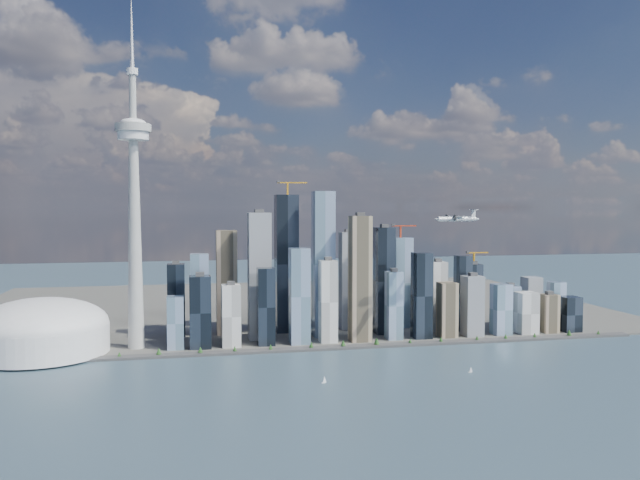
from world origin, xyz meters
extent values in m
plane|color=#2F4752|center=(0.00, 0.00, 0.00)|extent=(4000.00, 4000.00, 0.00)
cube|color=#383838|center=(0.00, 250.00, 2.00)|extent=(1100.00, 22.00, 4.00)
cube|color=#4C4C47|center=(0.00, 700.00, 1.50)|extent=(1400.00, 900.00, 3.00)
cylinder|color=#3F2D1E|center=(-476.67, 250.00, 5.20)|extent=(1.00, 1.00, 2.40)
cone|color=#1A4318|center=(-476.67, 250.00, 8.80)|extent=(7.20, 7.20, 8.00)
cylinder|color=#3F2D1E|center=(-390.00, 250.00, 5.20)|extent=(1.00, 1.00, 2.40)
cone|color=#1A4318|center=(-390.00, 250.00, 8.80)|extent=(7.20, 7.20, 8.00)
cylinder|color=#3F2D1E|center=(-303.33, 250.00, 5.20)|extent=(1.00, 1.00, 2.40)
cone|color=#1A4318|center=(-303.33, 250.00, 8.80)|extent=(7.20, 7.20, 8.00)
cylinder|color=#3F2D1E|center=(-216.67, 250.00, 5.20)|extent=(1.00, 1.00, 2.40)
cone|color=#1A4318|center=(-216.67, 250.00, 8.80)|extent=(7.20, 7.20, 8.00)
cylinder|color=#3F2D1E|center=(-130.00, 250.00, 5.20)|extent=(1.00, 1.00, 2.40)
cone|color=#1A4318|center=(-130.00, 250.00, 8.80)|extent=(7.20, 7.20, 8.00)
cylinder|color=#3F2D1E|center=(-43.33, 250.00, 5.20)|extent=(1.00, 1.00, 2.40)
cone|color=#1A4318|center=(-43.33, 250.00, 8.80)|extent=(7.20, 7.20, 8.00)
cylinder|color=#3F2D1E|center=(43.33, 250.00, 5.20)|extent=(1.00, 1.00, 2.40)
cone|color=#1A4318|center=(43.33, 250.00, 8.80)|extent=(7.20, 7.20, 8.00)
cylinder|color=#3F2D1E|center=(130.00, 250.00, 5.20)|extent=(1.00, 1.00, 2.40)
cone|color=#1A4318|center=(130.00, 250.00, 8.80)|extent=(7.20, 7.20, 8.00)
cylinder|color=#3F2D1E|center=(216.67, 250.00, 5.20)|extent=(1.00, 1.00, 2.40)
cone|color=#1A4318|center=(216.67, 250.00, 8.80)|extent=(7.20, 7.20, 8.00)
cylinder|color=#3F2D1E|center=(303.33, 250.00, 5.20)|extent=(1.00, 1.00, 2.40)
cone|color=#1A4318|center=(303.33, 250.00, 8.80)|extent=(7.20, 7.20, 8.00)
cylinder|color=#3F2D1E|center=(390.00, 250.00, 5.20)|extent=(1.00, 1.00, 2.40)
cone|color=#1A4318|center=(390.00, 250.00, 8.80)|extent=(7.20, 7.20, 8.00)
cylinder|color=#3F2D1E|center=(476.67, 250.00, 5.20)|extent=(1.00, 1.00, 2.40)
cone|color=#1A4318|center=(476.67, 250.00, 8.80)|extent=(7.20, 7.20, 8.00)
cube|color=black|center=(-200.00, 290.00, 61.28)|extent=(34.00, 34.00, 116.55)
cube|color=#7091A9|center=(-200.00, 340.00, 77.17)|extent=(30.00, 30.00, 148.34)
cube|color=silver|center=(-150.00, 290.00, 53.33)|extent=(30.00, 30.00, 100.66)
cube|color=tan|center=(-150.00, 395.00, 95.71)|extent=(36.00, 36.00, 185.43)
cube|color=slate|center=(-95.00, 340.00, 111.61)|extent=(38.00, 38.00, 217.22)
cube|color=black|center=(-95.00, 290.00, 66.58)|extent=(28.00, 28.00, 127.15)
cube|color=#7091A9|center=(-40.00, 290.00, 82.47)|extent=(32.00, 32.00, 158.94)
cube|color=black|center=(-40.00, 395.00, 127.50)|extent=(40.00, 40.00, 249.00)
cube|color=#7091A9|center=(15.00, 340.00, 130.15)|extent=(36.00, 36.00, 254.30)
cube|color=silver|center=(15.00, 290.00, 71.87)|extent=(28.00, 28.00, 137.75)
cube|color=tan|center=(70.00, 290.00, 108.96)|extent=(34.00, 34.00, 211.92)
cube|color=slate|center=(70.00, 395.00, 93.07)|extent=(30.00, 30.00, 180.13)
cube|color=black|center=(125.00, 340.00, 98.36)|extent=(32.00, 32.00, 190.73)
cube|color=#7091A9|center=(125.00, 290.00, 61.28)|extent=(26.00, 26.00, 116.55)
cube|color=black|center=(175.00, 290.00, 77.17)|extent=(30.00, 30.00, 148.34)
cube|color=#7091A9|center=(175.00, 395.00, 87.77)|extent=(34.00, 34.00, 169.53)
cube|color=silver|center=(225.00, 340.00, 66.58)|extent=(28.00, 28.00, 127.15)
cube|color=tan|center=(225.00, 290.00, 50.68)|extent=(30.00, 30.00, 95.36)
cube|color=slate|center=(275.00, 290.00, 55.98)|extent=(32.00, 32.00, 105.96)
cube|color=black|center=(275.00, 340.00, 71.87)|extent=(26.00, 26.00, 137.75)
cube|color=#7091A9|center=(325.00, 290.00, 48.03)|extent=(30.00, 30.00, 90.07)
cube|color=black|center=(325.00, 395.00, 61.28)|extent=(28.00, 28.00, 116.55)
cube|color=#7091A9|center=(375.00, 340.00, 42.73)|extent=(30.00, 30.00, 79.47)
cube|color=silver|center=(375.00, 290.00, 40.09)|extent=(34.00, 34.00, 74.17)
cube|color=tan|center=(420.00, 290.00, 37.44)|extent=(28.00, 28.00, 68.87)
cube|color=slate|center=(420.00, 340.00, 50.68)|extent=(30.00, 30.00, 95.36)
cube|color=black|center=(465.00, 290.00, 34.79)|extent=(32.00, 32.00, 63.58)
cube|color=#7091A9|center=(465.00, 340.00, 45.38)|extent=(26.00, 26.00, 84.77)
cube|color=black|center=(-240.00, 395.00, 66.58)|extent=(30.00, 30.00, 127.15)
cube|color=#7091A9|center=(-240.00, 290.00, 45.38)|extent=(26.00, 26.00, 84.77)
cube|color=orange|center=(-40.00, 395.00, 263.00)|extent=(3.00, 3.00, 22.00)
cube|color=orange|center=(-31.75, 395.00, 274.00)|extent=(55.00, 2.20, 2.20)
cube|color=#383838|center=(-56.50, 395.00, 276.00)|extent=(6.00, 4.00, 4.00)
cube|color=#A72F17|center=(175.00, 395.00, 183.53)|extent=(3.00, 3.00, 22.00)
cube|color=#A72F17|center=(182.20, 395.00, 194.53)|extent=(48.00, 2.20, 2.20)
cube|color=#383838|center=(160.60, 395.00, 196.53)|extent=(6.00, 4.00, 4.00)
cube|color=orange|center=(325.00, 395.00, 130.55)|extent=(3.00, 3.00, 22.00)
cube|color=orange|center=(331.75, 395.00, 141.55)|extent=(45.00, 2.20, 2.20)
cube|color=#383838|center=(311.50, 395.00, 143.55)|extent=(6.00, 4.00, 4.00)
cone|color=#A4A49F|center=(-300.00, 310.00, 173.00)|extent=(26.00, 26.00, 340.00)
cylinder|color=white|center=(-300.00, 310.00, 343.00)|extent=(48.00, 48.00, 14.00)
cylinder|color=#A4A49F|center=(-300.00, 310.00, 355.00)|extent=(56.00, 56.00, 12.00)
ellipsoid|color=white|center=(-300.00, 310.00, 363.00)|extent=(40.00, 40.00, 14.00)
cylinder|color=#A4A49F|center=(-300.00, 310.00, 403.00)|extent=(11.00, 11.00, 80.00)
cylinder|color=white|center=(-300.00, 310.00, 443.00)|extent=(18.00, 18.00, 10.00)
cone|color=silver|center=(-300.00, 310.00, 501.00)|extent=(7.00, 7.00, 105.00)
cylinder|color=white|center=(-440.00, 300.00, 25.00)|extent=(200.00, 200.00, 44.00)
ellipsoid|color=white|center=(-440.00, 300.00, 47.00)|extent=(200.00, 200.00, 84.00)
cylinder|color=silver|center=(202.01, 204.62, 210.88)|extent=(64.93, 13.29, 7.94)
cone|color=silver|center=(168.64, 201.83, 210.88)|extent=(9.31, 8.63, 7.94)
cone|color=silver|center=(236.62, 207.52, 210.88)|extent=(13.02, 8.94, 7.94)
cube|color=silver|center=(199.54, 204.41, 215.09)|extent=(15.68, 70.04, 1.24)
cylinder|color=silver|center=(200.68, 190.82, 213.11)|extent=(13.97, 5.59, 4.47)
cylinder|color=silver|center=(198.40, 218.01, 213.11)|extent=(13.97, 5.59, 4.47)
cylinder|color=#3F3F3F|center=(193.26, 190.20, 213.11)|extent=(1.20, 9.92, 9.92)
cylinder|color=#3F3F3F|center=(190.99, 217.39, 213.11)|extent=(1.20, 9.92, 9.92)
cube|color=silver|center=(232.91, 207.21, 218.81)|extent=(7.00, 1.57, 13.64)
cube|color=silver|center=(232.91, 207.21, 225.76)|extent=(7.30, 22.70, 0.87)
cube|color=white|center=(-43.94, 62.23, 0.41)|extent=(6.38, 3.68, 0.82)
cylinder|color=#999999|center=(-43.94, 62.23, 5.10)|extent=(0.24, 0.24, 9.17)
cube|color=white|center=(166.37, 71.77, 0.36)|extent=(5.47, 1.74, 0.72)
cylinder|color=#999999|center=(166.37, 71.77, 4.53)|extent=(0.22, 0.22, 8.15)
camera|label=1|loc=(-211.45, -722.81, 229.27)|focal=35.00mm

